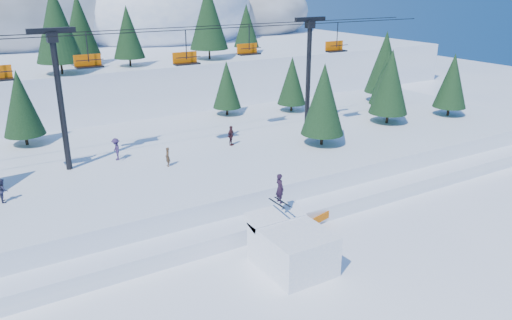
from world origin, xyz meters
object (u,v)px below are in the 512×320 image
chairlift (184,67)px  banner_near (321,218)px  banner_far (378,187)px  jump_kicker (291,246)px

chairlift → banner_near: chairlift is taller
chairlift → banner_far: bearing=-45.3°
jump_kicker → banner_near: 5.80m
jump_kicker → chairlift: bearing=87.2°
jump_kicker → banner_near: size_ratio=1.91×
jump_kicker → banner_far: bearing=23.7°
jump_kicker → banner_far: (11.92, 5.24, -0.78)m
jump_kicker → banner_far: 13.04m
jump_kicker → banner_far: jump_kicker is taller
chairlift → banner_far: chairlift is taller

